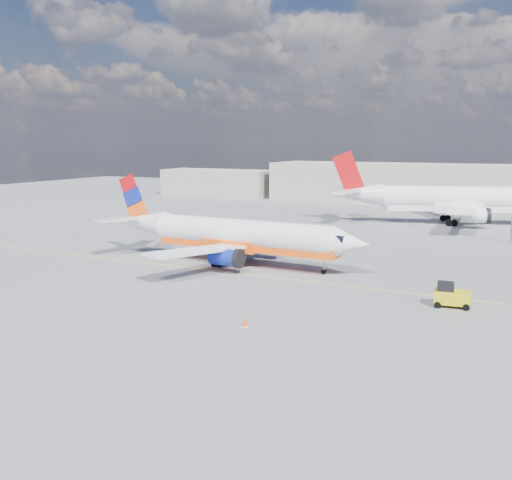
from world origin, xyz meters
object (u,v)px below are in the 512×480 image
at_px(gse_tug, 451,295).
at_px(main_jet, 235,235).
at_px(traffic_cone, 245,322).
at_px(second_jet, 457,200).

bearing_deg(gse_tug, main_jet, 156.22).
relative_size(main_jet, gse_tug, 10.54).
distance_m(gse_tug, traffic_cone, 16.29).
relative_size(gse_tug, traffic_cone, 4.37).
xyz_separation_m(main_jet, gse_tug, (22.13, -6.33, -2.10)).
distance_m(main_jet, second_jet, 43.84).
height_order(second_jet, gse_tug, second_jet).
xyz_separation_m(second_jet, traffic_cone, (-6.11, -58.17, -3.39)).
height_order(main_jet, traffic_cone, main_jet).
bearing_deg(second_jet, gse_tug, -100.59).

